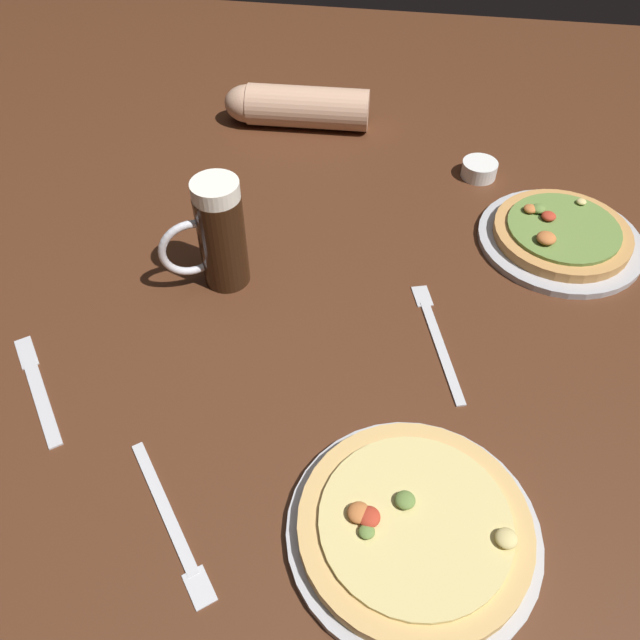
% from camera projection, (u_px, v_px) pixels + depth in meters
% --- Properties ---
extents(ground_plane, '(2.40, 2.40, 0.03)m').
position_uv_depth(ground_plane, '(320.00, 336.00, 0.97)').
color(ground_plane, '#4C2816').
extents(pizza_plate_near, '(0.29, 0.29, 0.05)m').
position_uv_depth(pizza_plate_near, '(414.00, 528.00, 0.73)').
color(pizza_plate_near, '#B2B2B7').
rests_on(pizza_plate_near, ground_plane).
extents(pizza_plate_far, '(0.28, 0.28, 0.05)m').
position_uv_depth(pizza_plate_far, '(561.00, 236.00, 1.08)').
color(pizza_plate_far, '#B2B2B7').
rests_on(pizza_plate_far, ground_plane).
extents(beer_mug_dark, '(0.12, 0.09, 0.18)m').
position_uv_depth(beer_mug_dark, '(218.00, 236.00, 0.97)').
color(beer_mug_dark, black).
rests_on(beer_mug_dark, ground_plane).
extents(ramekin_sauce, '(0.07, 0.07, 0.03)m').
position_uv_depth(ramekin_sauce, '(479.00, 169.00, 1.22)').
color(ramekin_sauce, white).
rests_on(ramekin_sauce, ground_plane).
extents(fork_left, '(0.16, 0.19, 0.01)m').
position_uv_depth(fork_left, '(171.00, 522.00, 0.75)').
color(fork_left, silver).
rests_on(fork_left, ground_plane).
extents(knife_right, '(0.15, 0.18, 0.01)m').
position_uv_depth(knife_right, '(37.00, 387.00, 0.88)').
color(knife_right, silver).
rests_on(knife_right, ground_plane).
extents(fork_spare, '(0.09, 0.23, 0.01)m').
position_uv_depth(fork_spare, '(437.00, 337.00, 0.94)').
color(fork_spare, silver).
rests_on(fork_spare, ground_plane).
extents(diner_arm, '(0.30, 0.09, 0.08)m').
position_uv_depth(diner_arm, '(293.00, 106.00, 1.32)').
color(diner_arm, tan).
rests_on(diner_arm, ground_plane).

